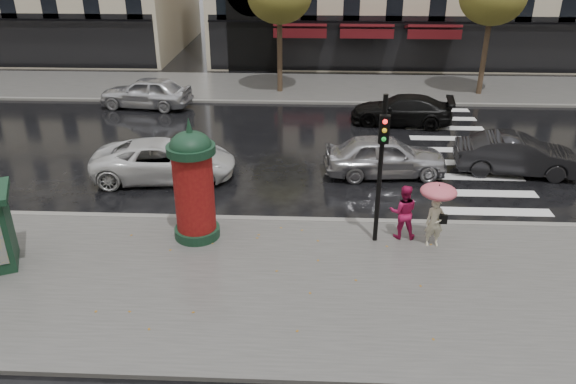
{
  "coord_description": "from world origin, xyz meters",
  "views": [
    {
      "loc": [
        -0.17,
        -12.73,
        8.65
      ],
      "look_at": [
        -0.81,
        1.5,
        1.79
      ],
      "focal_mm": 35.0,
      "sensor_mm": 36.0,
      "label": 1
    }
  ],
  "objects_px": {
    "traffic_light": "(381,157)",
    "car_far_silver": "(146,92)",
    "man_burgundy": "(200,201)",
    "car_darkgrey": "(517,155)",
    "woman_red": "(403,212)",
    "morris_column": "(193,182)",
    "car_silver": "(385,156)",
    "car_white": "(165,160)",
    "car_black": "(401,110)",
    "woman_umbrella": "(437,205)"
  },
  "relations": [
    {
      "from": "woman_umbrella",
      "to": "man_burgundy",
      "type": "distance_m",
      "value": 7.02
    },
    {
      "from": "car_darkgrey",
      "to": "woman_red",
      "type": "bearing_deg",
      "value": 143.42
    },
    {
      "from": "car_darkgrey",
      "to": "car_far_silver",
      "type": "xyz_separation_m",
      "value": [
        -16.28,
        7.72,
        0.05
      ]
    },
    {
      "from": "woman_red",
      "to": "morris_column",
      "type": "xyz_separation_m",
      "value": [
        -6.12,
        -0.22,
        0.94
      ]
    },
    {
      "from": "woman_red",
      "to": "car_far_silver",
      "type": "relative_size",
      "value": 0.36
    },
    {
      "from": "morris_column",
      "to": "car_black",
      "type": "bearing_deg",
      "value": 55.73
    },
    {
      "from": "man_burgundy",
      "to": "car_darkgrey",
      "type": "xyz_separation_m",
      "value": [
        11.11,
        4.88,
        -0.23
      ]
    },
    {
      "from": "car_darkgrey",
      "to": "traffic_light",
      "type": "bearing_deg",
      "value": 140.76
    },
    {
      "from": "traffic_light",
      "to": "car_black",
      "type": "distance_m",
      "value": 11.64
    },
    {
      "from": "man_burgundy",
      "to": "car_darkgrey",
      "type": "bearing_deg",
      "value": -167.49
    },
    {
      "from": "car_black",
      "to": "morris_column",
      "type": "bearing_deg",
      "value": -26.56
    },
    {
      "from": "car_far_silver",
      "to": "morris_column",
      "type": "bearing_deg",
      "value": 28.54
    },
    {
      "from": "woman_umbrella",
      "to": "woman_red",
      "type": "bearing_deg",
      "value": 153.1
    },
    {
      "from": "car_white",
      "to": "car_far_silver",
      "type": "height_order",
      "value": "car_far_silver"
    },
    {
      "from": "man_burgundy",
      "to": "car_white",
      "type": "distance_m",
      "value": 4.35
    },
    {
      "from": "car_silver",
      "to": "car_white",
      "type": "height_order",
      "value": "car_silver"
    },
    {
      "from": "car_silver",
      "to": "woman_umbrella",
      "type": "bearing_deg",
      "value": -175.67
    },
    {
      "from": "morris_column",
      "to": "car_silver",
      "type": "xyz_separation_m",
      "value": [
        6.14,
        5.1,
        -1.13
      ]
    },
    {
      "from": "car_white",
      "to": "car_black",
      "type": "xyz_separation_m",
      "value": [
        9.62,
        6.7,
        -0.04
      ]
    },
    {
      "from": "traffic_light",
      "to": "car_silver",
      "type": "distance_m",
      "value": 5.63
    },
    {
      "from": "man_burgundy",
      "to": "car_silver",
      "type": "height_order",
      "value": "man_burgundy"
    },
    {
      "from": "man_burgundy",
      "to": "car_darkgrey",
      "type": "distance_m",
      "value": 12.14
    },
    {
      "from": "car_darkgrey",
      "to": "woman_umbrella",
      "type": "bearing_deg",
      "value": 150.86
    },
    {
      "from": "traffic_light",
      "to": "car_far_silver",
      "type": "relative_size",
      "value": 0.96
    },
    {
      "from": "morris_column",
      "to": "car_black",
      "type": "xyz_separation_m",
      "value": [
        7.58,
        11.13,
        -1.22
      ]
    },
    {
      "from": "car_white",
      "to": "car_far_silver",
      "type": "distance_m",
      "value": 9.31
    },
    {
      "from": "woman_red",
      "to": "car_black",
      "type": "bearing_deg",
      "value": -94.5
    },
    {
      "from": "woman_red",
      "to": "car_darkgrey",
      "type": "height_order",
      "value": "woman_red"
    },
    {
      "from": "car_far_silver",
      "to": "traffic_light",
      "type": "bearing_deg",
      "value": 45.45
    },
    {
      "from": "man_burgundy",
      "to": "car_black",
      "type": "distance_m",
      "value": 12.97
    },
    {
      "from": "man_burgundy",
      "to": "car_silver",
      "type": "xyz_separation_m",
      "value": [
        6.13,
        4.5,
        -0.2
      ]
    },
    {
      "from": "man_burgundy",
      "to": "woman_red",
      "type": "bearing_deg",
      "value": 165.21
    },
    {
      "from": "car_darkgrey",
      "to": "car_white",
      "type": "relative_size",
      "value": 0.87
    },
    {
      "from": "woman_umbrella",
      "to": "car_white",
      "type": "height_order",
      "value": "woman_umbrella"
    },
    {
      "from": "car_black",
      "to": "car_far_silver",
      "type": "relative_size",
      "value": 1.01
    },
    {
      "from": "car_silver",
      "to": "car_far_silver",
      "type": "bearing_deg",
      "value": 49.84
    },
    {
      "from": "man_burgundy",
      "to": "car_far_silver",
      "type": "height_order",
      "value": "man_burgundy"
    },
    {
      "from": "car_darkgrey",
      "to": "car_white",
      "type": "distance_m",
      "value": 13.21
    },
    {
      "from": "woman_umbrella",
      "to": "car_white",
      "type": "distance_m",
      "value": 10.16
    },
    {
      "from": "man_burgundy",
      "to": "traffic_light",
      "type": "relative_size",
      "value": 0.39
    },
    {
      "from": "car_darkgrey",
      "to": "car_far_silver",
      "type": "relative_size",
      "value": 0.97
    },
    {
      "from": "traffic_light",
      "to": "man_burgundy",
      "type": "bearing_deg",
      "value": 172.62
    },
    {
      "from": "car_white",
      "to": "traffic_light",
      "type": "bearing_deg",
      "value": -126.79
    },
    {
      "from": "traffic_light",
      "to": "car_darkgrey",
      "type": "relative_size",
      "value": 0.99
    },
    {
      "from": "car_silver",
      "to": "car_black",
      "type": "distance_m",
      "value": 6.2
    },
    {
      "from": "morris_column",
      "to": "car_far_silver",
      "type": "height_order",
      "value": "morris_column"
    },
    {
      "from": "car_far_silver",
      "to": "car_silver",
      "type": "bearing_deg",
      "value": 61.57
    },
    {
      "from": "woman_umbrella",
      "to": "traffic_light",
      "type": "xyz_separation_m",
      "value": [
        -1.65,
        0.13,
        1.39
      ]
    },
    {
      "from": "woman_umbrella",
      "to": "woman_red",
      "type": "xyz_separation_m",
      "value": [
        -0.85,
        0.43,
        -0.46
      ]
    },
    {
      "from": "woman_red",
      "to": "traffic_light",
      "type": "relative_size",
      "value": 0.38
    }
  ]
}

